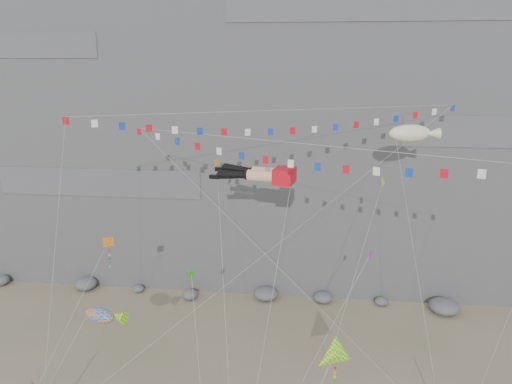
% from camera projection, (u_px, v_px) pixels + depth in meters
% --- Properties ---
extents(cliff, '(80.00, 28.00, 50.00)m').
position_uv_depth(cliff, '(279.00, 56.00, 60.97)').
color(cliff, slate).
rests_on(cliff, ground).
extents(talus_boulders, '(60.00, 3.00, 1.20)m').
position_uv_depth(talus_boulders, '(266.00, 294.00, 52.82)').
color(talus_boulders, slate).
rests_on(talus_boulders, ground).
extents(legs_kite, '(6.95, 17.44, 22.16)m').
position_uv_depth(legs_kite, '(261.00, 174.00, 39.13)').
color(legs_kite, red).
rests_on(legs_kite, ground).
extents(flag_banner_upper, '(30.14, 19.47, 28.81)m').
position_uv_depth(flag_banner_upper, '(282.00, 111.00, 39.24)').
color(flag_banner_upper, red).
rests_on(flag_banner_upper, ground).
extents(flag_banner_lower, '(27.57, 12.86, 22.30)m').
position_uv_depth(flag_banner_lower, '(305.00, 144.00, 33.54)').
color(flag_banner_lower, red).
rests_on(flag_banner_lower, ground).
extents(harlequin_kite, '(5.40, 7.40, 13.58)m').
position_uv_depth(harlequin_kite, '(108.00, 243.00, 38.17)').
color(harlequin_kite, red).
rests_on(harlequin_kite, ground).
extents(fish_windsock, '(6.38, 3.88, 8.55)m').
position_uv_depth(fish_windsock, '(99.00, 316.00, 35.72)').
color(fish_windsock, orange).
rests_on(fish_windsock, ground).
extents(delta_kite, '(5.70, 6.86, 9.46)m').
position_uv_depth(delta_kite, '(336.00, 355.00, 32.54)').
color(delta_kite, '#F9EC0C').
rests_on(delta_kite, ground).
extents(blimp_windsock, '(4.57, 13.83, 22.59)m').
position_uv_depth(blimp_windsock, '(410.00, 134.00, 41.02)').
color(blimp_windsock, beige).
rests_on(blimp_windsock, ground).
extents(small_kite_a, '(4.39, 16.60, 23.08)m').
position_uv_depth(small_kite_a, '(217.00, 169.00, 41.50)').
color(small_kite_a, orange).
rests_on(small_kite_a, ground).
extents(small_kite_b, '(7.72, 9.17, 15.53)m').
position_uv_depth(small_kite_b, '(368.00, 258.00, 36.12)').
color(small_kite_b, purple).
rests_on(small_kite_b, ground).
extents(small_kite_c, '(3.75, 10.34, 13.91)m').
position_uv_depth(small_kite_c, '(192.00, 277.00, 36.01)').
color(small_kite_c, '#1B9C18').
rests_on(small_kite_c, ground).
extents(small_kite_d, '(6.63, 14.00, 21.20)m').
position_uv_depth(small_kite_d, '(382.00, 185.00, 38.72)').
color(small_kite_d, yellow).
rests_on(small_kite_d, ground).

